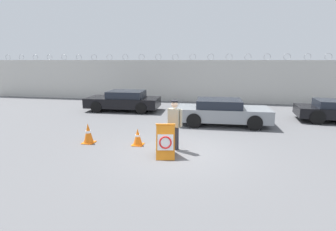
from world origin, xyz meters
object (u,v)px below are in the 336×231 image
at_px(traffic_cone_far, 138,137).
at_px(parked_car_front_coupe, 124,101).
at_px(security_guard, 175,122).
at_px(traffic_cone_mid, 172,132).
at_px(parked_car_rear_sedan, 222,112).
at_px(barricade_sign, 166,141).
at_px(traffic_cone_near, 88,133).

xyz_separation_m(traffic_cone_far, parked_car_front_coupe, (-2.86, 6.36, 0.32)).
xyz_separation_m(security_guard, traffic_cone_mid, (-0.25, 0.80, -0.60)).
relative_size(traffic_cone_mid, parked_car_rear_sedan, 0.17).
bearing_deg(traffic_cone_far, parked_car_front_coupe, 114.23).
bearing_deg(barricade_sign, traffic_cone_far, 132.19).
bearing_deg(traffic_cone_mid, traffic_cone_near, -166.55).
xyz_separation_m(barricade_sign, security_guard, (0.16, 0.79, 0.43)).
height_order(security_guard, traffic_cone_near, security_guard).
bearing_deg(barricade_sign, traffic_cone_mid, 83.04).
height_order(traffic_cone_far, parked_car_rear_sedan, parked_car_rear_sedan).
bearing_deg(parked_car_rear_sedan, traffic_cone_mid, -122.98).
height_order(security_guard, parked_car_front_coupe, security_guard).
height_order(traffic_cone_near, traffic_cone_far, traffic_cone_near).
distance_m(barricade_sign, traffic_cone_near, 3.29).
bearing_deg(traffic_cone_far, barricade_sign, -37.85).
height_order(traffic_cone_near, parked_car_rear_sedan, parked_car_rear_sedan).
relative_size(traffic_cone_far, parked_car_rear_sedan, 0.14).
bearing_deg(security_guard, parked_car_front_coupe, -34.96).
bearing_deg(traffic_cone_near, parked_car_front_coupe, 98.28).
height_order(security_guard, parked_car_rear_sedan, security_guard).
distance_m(barricade_sign, traffic_cone_mid, 1.61).
xyz_separation_m(traffic_cone_near, parked_car_rear_sedan, (5.03, 3.93, 0.26)).
distance_m(barricade_sign, parked_car_rear_sedan, 5.14).
bearing_deg(parked_car_front_coupe, parked_car_rear_sedan, 154.76).
height_order(security_guard, traffic_cone_far, security_guard).
bearing_deg(parked_car_front_coupe, traffic_cone_near, 96.08).
relative_size(traffic_cone_far, parked_car_front_coupe, 0.14).
relative_size(traffic_cone_near, parked_car_front_coupe, 0.17).
bearing_deg(traffic_cone_near, security_guard, -1.11).
xyz_separation_m(traffic_cone_near, traffic_cone_far, (1.92, 0.11, -0.07)).
bearing_deg(parked_car_rear_sedan, barricade_sign, -112.88).
xyz_separation_m(traffic_cone_near, traffic_cone_mid, (3.09, 0.74, -0.01)).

